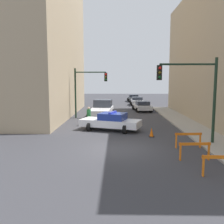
% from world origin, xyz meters
% --- Properties ---
extents(ground_plane, '(120.00, 120.00, 0.00)m').
position_xyz_m(ground_plane, '(0.00, 0.00, 0.00)').
color(ground_plane, '#38383D').
extents(building_corner_left, '(14.00, 20.00, 22.12)m').
position_xyz_m(building_corner_left, '(-12.00, 14.00, 11.06)').
color(building_corner_left, tan).
rests_on(building_corner_left, ground_plane).
extents(traffic_light_near, '(3.64, 0.35, 5.20)m').
position_xyz_m(traffic_light_near, '(4.73, 1.26, 3.53)').
color(traffic_light_near, black).
rests_on(traffic_light_near, sidewalk_right).
extents(traffic_light_far, '(3.44, 0.35, 5.20)m').
position_xyz_m(traffic_light_far, '(-3.30, 12.13, 3.40)').
color(traffic_light_far, black).
rests_on(traffic_light_far, ground_plane).
extents(police_car, '(5.05, 3.28, 1.52)m').
position_xyz_m(police_car, '(-0.52, 5.47, 0.72)').
color(police_car, white).
rests_on(police_car, ground_plane).
extents(white_truck, '(2.92, 5.54, 1.90)m').
position_xyz_m(white_truck, '(-1.61, 11.95, 0.91)').
color(white_truck, silver).
rests_on(white_truck, ground_plane).
extents(parked_car_near, '(2.52, 4.44, 1.31)m').
position_xyz_m(parked_car_near, '(3.25, 17.96, 0.67)').
color(parked_car_near, silver).
rests_on(parked_car_near, ground_plane).
extents(parked_car_mid, '(2.28, 4.30, 1.31)m').
position_xyz_m(parked_car_mid, '(3.22, 25.93, 0.67)').
color(parked_car_mid, silver).
rests_on(parked_car_mid, ground_plane).
extents(parked_car_far, '(2.37, 4.36, 1.31)m').
position_xyz_m(parked_car_far, '(3.11, 32.61, 0.67)').
color(parked_car_far, '#474C51').
rests_on(parked_car_far, ground_plane).
extents(pedestrian_crossing, '(0.49, 0.49, 1.66)m').
position_xyz_m(pedestrian_crossing, '(-2.51, 7.54, 0.86)').
color(pedestrian_crossing, '#382D23').
rests_on(pedestrian_crossing, ground_plane).
extents(barrier_front, '(1.60, 0.18, 0.90)m').
position_xyz_m(barrier_front, '(4.23, -4.03, 0.62)').
color(barrier_front, orange).
rests_on(barrier_front, ground_plane).
extents(barrier_mid, '(1.60, 0.26, 0.90)m').
position_xyz_m(barrier_mid, '(3.80, -1.90, 0.62)').
color(barrier_mid, orange).
rests_on(barrier_mid, ground_plane).
extents(barrier_back, '(1.60, 0.27, 0.90)m').
position_xyz_m(barrier_back, '(4.15, 0.41, 0.62)').
color(barrier_back, orange).
rests_on(barrier_back, ground_plane).
extents(traffic_cone, '(0.36, 0.36, 0.66)m').
position_xyz_m(traffic_cone, '(2.39, 3.29, 0.32)').
color(traffic_cone, black).
rests_on(traffic_cone, ground_plane).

